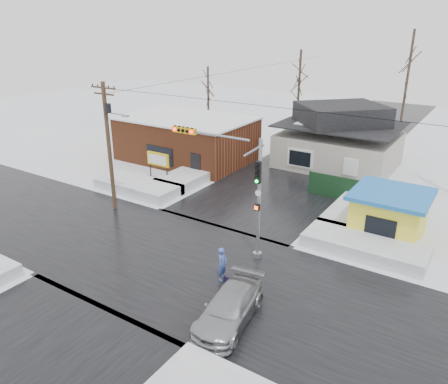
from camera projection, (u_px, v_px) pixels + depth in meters
The scene contains 20 objects.
ground at pixel (170, 260), 24.80m from camera, with size 120.00×120.00×0.00m, color white.
road_ns at pixel (170, 260), 24.80m from camera, with size 10.00×120.00×0.02m, color black.
road_ew at pixel (170, 260), 24.80m from camera, with size 120.00×10.00×0.02m, color black.
snowbank_nw at pixel (138, 186), 34.68m from camera, with size 7.00×3.00×0.80m, color white.
snowbank_ne at pixel (365, 245), 25.57m from camera, with size 7.00×3.00×0.80m, color white.
snowbank_nside_w at pixel (196, 174), 37.57m from camera, with size 3.00×8.00×0.80m, color white.
snowbank_nside_e at pixel (357, 209), 30.48m from camera, with size 3.00×8.00×0.80m, color white.
traffic_signal at pixel (234, 178), 24.22m from camera, with size 6.05×0.68×7.00m.
utility_pole at pixel (109, 140), 29.67m from camera, with size 3.15×0.44×9.00m.
brick_building at pixel (187, 138), 42.09m from camera, with size 12.20×8.20×4.12m.
marquee_sign at pixel (158, 160), 36.06m from camera, with size 2.20×0.21×2.55m.
house at pixel (339, 138), 40.00m from camera, with size 10.40×8.40×5.76m.
kiosk at pixel (389, 213), 27.26m from camera, with size 4.60×4.60×2.88m.
fence at pixel (360, 192), 32.11m from camera, with size 8.00×0.12×1.80m, color black.
tree_far_left at pixel (300, 71), 44.21m from camera, with size 3.00×3.00×10.00m.
tree_far_mid at pixel (411, 57), 40.13m from camera, with size 3.00×3.00×12.00m.
tree_far_west at pixel (208, 82), 48.29m from camera, with size 3.00×3.00×8.00m.
pedestrian at pixel (222, 264), 22.60m from camera, with size 0.67×0.44×1.84m, color #3E59AE.
car at pixel (229, 308), 19.49m from camera, with size 2.00×4.93×1.43m, color #9D9FA4.
shopping_bag at pixel (226, 280), 22.58m from camera, with size 0.28×0.12×0.35m, color black.
Camera 1 is at (14.36, -16.50, 12.70)m, focal length 35.00 mm.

